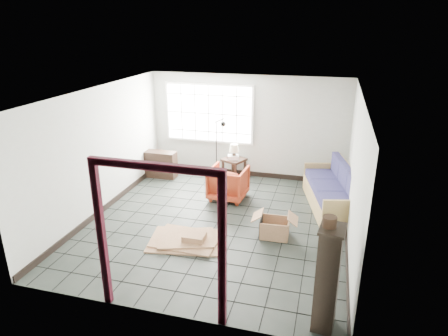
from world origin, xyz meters
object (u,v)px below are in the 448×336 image
(futon_sofa, at_px, (334,193))
(armchair, at_px, (228,181))
(side_table, at_px, (234,162))
(tall_shelf, at_px, (327,278))

(futon_sofa, relative_size, armchair, 2.78)
(armchair, bearing_deg, futon_sofa, -173.34)
(futon_sofa, height_order, side_table, futon_sofa)
(futon_sofa, height_order, armchair, futon_sofa)
(futon_sofa, distance_m, side_table, 2.69)
(futon_sofa, relative_size, side_table, 3.47)
(futon_sofa, distance_m, tall_shelf, 3.77)
(armchair, relative_size, side_table, 1.25)
(futon_sofa, relative_size, tall_shelf, 1.56)
(futon_sofa, xyz_separation_m, armchair, (-2.31, -0.12, 0.07))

